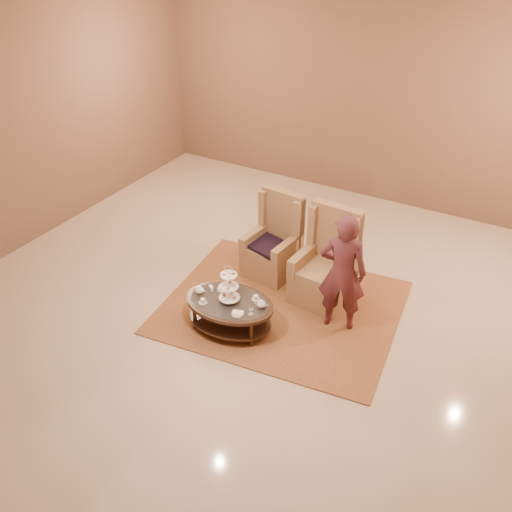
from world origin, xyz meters
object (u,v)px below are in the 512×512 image
Objects in this scene: armchair_left at (275,247)px; person at (342,273)px; tea_table at (230,306)px; armchair_right at (326,269)px.

person reaches higher than armchair_left.
armchair_left is at bearing 90.31° from tea_table.
armchair_left is 0.76× the size of person.
tea_table is 1.41m from armchair_left.
tea_table is at bearing 17.80° from person.
tea_table is at bearing -117.42° from armchair_right.
person is at bearing -46.49° from armchair_right.
armchair_right is 0.72m from person.
armchair_left is 0.89m from armchair_right.
armchair_right reaches higher than armchair_left.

